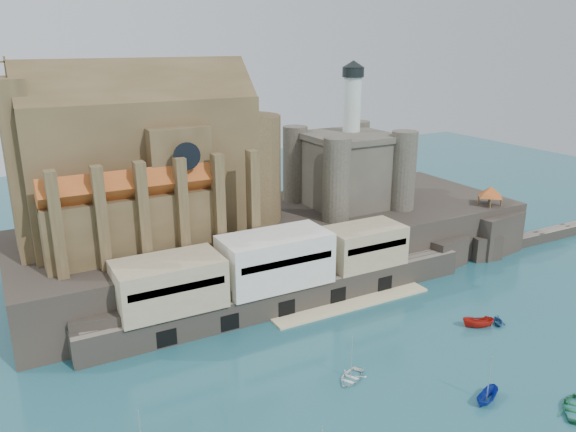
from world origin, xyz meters
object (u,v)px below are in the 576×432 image
(church, at_px, (154,167))
(castle_keep, at_px, (348,166))
(boat_2, at_px, (486,401))
(pavilion, at_px, (491,193))

(church, height_order, castle_keep, church)
(boat_2, bearing_deg, pavilion, -65.51)
(castle_keep, xyz_separation_m, pavilion, (25.92, -15.08, -5.59))
(pavilion, bearing_deg, boat_2, -136.79)
(church, bearing_deg, boat_2, -64.63)
(church, xyz_separation_m, boat_2, (25.58, -53.94, -22.13))
(castle_keep, distance_m, pavilion, 30.50)
(pavilion, height_order, boat_2, pavilion)
(castle_keep, bearing_deg, pavilion, -30.18)
(church, relative_size, boat_2, 10.40)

